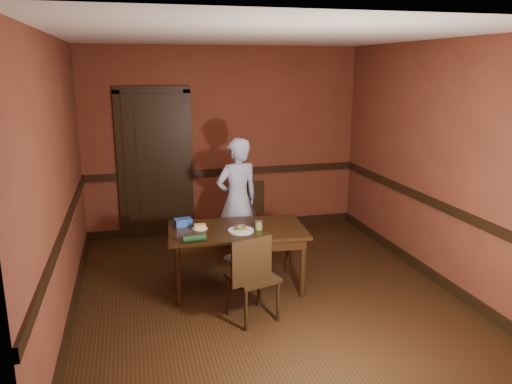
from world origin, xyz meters
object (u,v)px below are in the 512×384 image
person (237,200)px  sauce_jar (259,225)px  dining_table (237,258)px  chair_near (253,276)px  sandwich_plate (241,230)px  food_tub (183,222)px  cheese_saucer (200,227)px  chair_far (250,220)px

person → sauce_jar: (0.03, -0.93, -0.04)m
dining_table → chair_near: bearing=-85.8°
sandwich_plate → food_tub: 0.68m
dining_table → food_tub: food_tub is taller
cheese_saucer → dining_table: bearing=-12.7°
dining_table → cheese_saucer: (-0.39, 0.09, 0.37)m
chair_near → cheese_saucer: chair_near is taller
chair_near → food_tub: size_ratio=4.24×
dining_table → cheese_saucer: cheese_saucer is taller
sandwich_plate → dining_table: bearing=100.1°
chair_far → food_tub: (-0.94, -0.72, 0.27)m
dining_table → chair_near: size_ratio=1.65×
cheese_saucer → sauce_jar: bearing=-15.4°
dining_table → cheese_saucer: 0.55m
dining_table → food_tub: bearing=160.9°
cheese_saucer → chair_far: bearing=48.7°
person → food_tub: bearing=23.8°
chair_near → food_tub: (-0.56, 0.97, 0.29)m
sandwich_plate → food_tub: bearing=148.9°
dining_table → chair_near: chair_near is taller
person → sandwich_plate: bearing=64.8°
chair_near → sauce_jar: (0.23, 0.64, 0.29)m
person → cheese_saucer: 0.96m
chair_near → sandwich_plate: chair_near is taller
dining_table → sauce_jar: size_ratio=15.57×
dining_table → food_tub: (-0.56, 0.25, 0.39)m
chair_far → sauce_jar: bearing=-108.1°
sauce_jar → food_tub: 0.85m
chair_near → food_tub: bearing=-76.9°
dining_table → chair_far: 1.04m
chair_far → chair_near: (-0.38, -1.69, -0.02)m
chair_near → chair_far: bearing=-119.4°
sandwich_plate → person: bearing=79.9°
person → sauce_jar: size_ratio=16.50×
sauce_jar → cheese_saucer: bearing=164.6°
dining_table → sandwich_plate: size_ratio=5.33×
person → food_tub: (-0.75, -0.60, -0.05)m
chair_far → sandwich_plate: 1.16m
person → cheese_saucer: size_ratio=9.46×
chair_far → dining_table: bearing=-121.0°
dining_table → sauce_jar: (0.22, -0.08, 0.39)m
food_tub → sauce_jar: bearing=-32.5°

